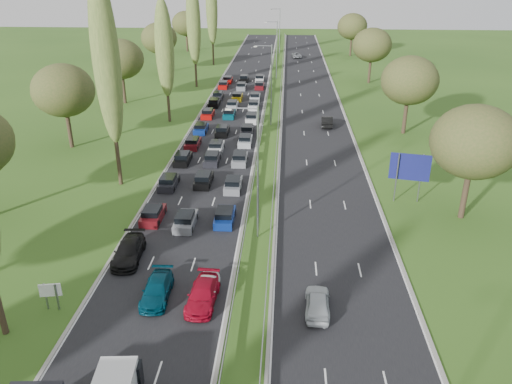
{
  "coord_description": "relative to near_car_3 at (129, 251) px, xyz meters",
  "views": [
    {
      "loc": [
        6.75,
        3.69,
        22.21
      ],
      "look_at": [
        3.95,
        49.42,
        1.5
      ],
      "focal_mm": 35.0,
      "sensor_mm": 36.0,
      "label": 1
    }
  ],
  "objects": [
    {
      "name": "far_carriageway",
      "position": [
        17.19,
        43.98,
        -0.78
      ],
      "size": [
        10.5,
        215.0,
        0.04
      ],
      "primitive_type": "cube",
      "color": "black",
      "rests_on": "ground"
    },
    {
      "name": "near_car_12",
      "position": [
        7.16,
        -4.89,
        -0.05
      ],
      "size": [
        1.89,
        4.24,
        1.41
      ],
      "primitive_type": "imported",
      "rotation": [
        0.0,
        0.0,
        -0.05
      ],
      "color": "white",
      "rests_on": "near_carriageway"
    },
    {
      "name": "traffic_queue_fill",
      "position": [
        3.68,
        39.02,
        -0.34
      ],
      "size": [
        9.1,
        69.51,
        0.8
      ],
      "color": "#590F14",
      "rests_on": "ground"
    },
    {
      "name": "near_car_11",
      "position": [
        7.06,
        -5.5,
        -0.05
      ],
      "size": [
        2.21,
        4.97,
        1.42
      ],
      "primitive_type": "imported",
      "rotation": [
        0.0,
        0.0,
        -0.05
      ],
      "color": "maroon",
      "rests_on": "near_carriageway"
    },
    {
      "name": "far_car_1",
      "position": [
        18.99,
        39.24,
        0.01
      ],
      "size": [
        1.82,
        4.73,
        1.54
      ],
      "primitive_type": "imported",
      "rotation": [
        0.0,
        0.0,
        3.1
      ],
      "color": "black",
      "rests_on": "far_carriageway"
    },
    {
      "name": "ground",
      "position": [
        10.44,
        41.48,
        -0.78
      ],
      "size": [
        260.0,
        260.0,
        0.0
      ],
      "primitive_type": "plane",
      "color": "#2D5019",
      "rests_on": "ground"
    },
    {
      "name": "central_reservation",
      "position": [
        10.44,
        43.98,
        -0.23
      ],
      "size": [
        2.36,
        215.0,
        0.32
      ],
      "color": "gray",
      "rests_on": "ground"
    },
    {
      "name": "woodland_right",
      "position": [
        29.94,
        28.15,
        6.9
      ],
      "size": [
        8.0,
        153.0,
        11.1
      ],
      "color": "#2D2116",
      "rests_on": "ground"
    },
    {
      "name": "woodland_left",
      "position": [
        -16.06,
        24.11,
        6.9
      ],
      "size": [
        8.0,
        166.0,
        11.1
      ],
      "color": "#2D2116",
      "rests_on": "ground"
    },
    {
      "name": "info_sign",
      "position": [
        -3.46,
        -6.85,
        0.59
      ],
      "size": [
        1.49,
        0.38,
        2.1
      ],
      "color": "gray",
      "rests_on": "ground"
    },
    {
      "name": "lamp_columns",
      "position": [
        10.44,
        39.48,
        5.22
      ],
      "size": [
        0.18,
        140.18,
        12.0
      ],
      "color": "gray",
      "rests_on": "ground"
    },
    {
      "name": "direction_sign",
      "position": [
        25.34,
        12.85,
        2.79
      ],
      "size": [
        3.94,
        0.92,
        5.2
      ],
      "color": "gray",
      "rests_on": "ground"
    },
    {
      "name": "near_car_7",
      "position": [
        3.62,
        -5.11,
        -0.07
      ],
      "size": [
        2.08,
        4.81,
        1.38
      ],
      "primitive_type": "imported",
      "rotation": [
        0.0,
        0.0,
        0.03
      ],
      "color": "#043344",
      "rests_on": "near_carriageway"
    },
    {
      "name": "far_car_0",
      "position": [
        15.26,
        -5.97,
        -0.03
      ],
      "size": [
        1.9,
        4.36,
        1.46
      ],
      "primitive_type": "imported",
      "rotation": [
        0.0,
        0.0,
        3.1
      ],
      "color": "#B8BFC3",
      "rests_on": "far_carriageway"
    },
    {
      "name": "near_car_3",
      "position": [
        0.0,
        0.0,
        0.0
      ],
      "size": [
        2.45,
        5.36,
        1.52
      ],
      "primitive_type": "imported",
      "rotation": [
        0.0,
        0.0,
        0.06
      ],
      "color": "black",
      "rests_on": "near_carriageway"
    },
    {
      "name": "far_car_2",
      "position": [
        15.21,
        102.2,
        -0.06
      ],
      "size": [
        2.72,
        5.2,
        1.4
      ],
      "primitive_type": "imported",
      "rotation": [
        0.0,
        0.0,
        3.22
      ],
      "color": "gray",
      "rests_on": "far_carriageway"
    },
    {
      "name": "near_carriageway",
      "position": [
        3.69,
        43.98,
        -0.78
      ],
      "size": [
        10.5,
        215.0,
        0.04
      ],
      "primitive_type": "cube",
      "color": "black",
      "rests_on": "ground"
    },
    {
      "name": "poplar_row",
      "position": [
        -5.56,
        29.65,
        11.6
      ],
      "size": [
        2.8,
        127.8,
        22.44
      ],
      "color": "#2D2116",
      "rests_on": "ground"
    }
  ]
}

